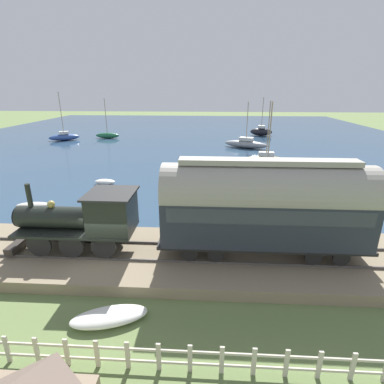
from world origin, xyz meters
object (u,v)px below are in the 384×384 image
at_px(passenger_coach, 265,204).
at_px(sailboat_green, 108,135).
at_px(sailboat_black, 261,131).
at_px(steam_locomotive, 88,217).
at_px(sailboat_blue, 64,137).
at_px(rowboat_mid_harbor, 123,200).
at_px(beached_dinghy, 109,317).
at_px(rowboat_near_shore, 105,182).
at_px(rowboat_off_pier, 33,205).
at_px(sailboat_yellow, 266,161).
at_px(sailboat_gray, 246,144).
at_px(sailboat_white, 266,180).

xyz_separation_m(passenger_coach, sailboat_green, (37.94, 20.11, -2.67)).
xyz_separation_m(passenger_coach, sailboat_black, (42.57, -6.73, -2.44)).
bearing_deg(steam_locomotive, sailboat_blue, 27.19).
xyz_separation_m(steam_locomotive, passenger_coach, (-0.00, -8.32, 0.83)).
distance_m(sailboat_green, rowboat_mid_harbor, 31.83).
height_order(passenger_coach, beached_dinghy, passenger_coach).
relative_size(sailboat_blue, sailboat_green, 1.16).
relative_size(passenger_coach, rowboat_mid_harbor, 5.31).
bearing_deg(sailboat_black, rowboat_near_shore, 163.72).
height_order(sailboat_green, rowboat_off_pier, sailboat_green).
distance_m(steam_locomotive, rowboat_off_pier, 9.62).
relative_size(sailboat_green, rowboat_mid_harbor, 3.60).
xyz_separation_m(sailboat_black, sailboat_green, (-4.63, 26.84, -0.23)).
height_order(sailboat_yellow, rowboat_off_pier, sailboat_yellow).
xyz_separation_m(sailboat_gray, rowboat_mid_harbor, (-22.43, 11.71, -0.43)).
bearing_deg(rowboat_near_shore, beached_dinghy, -157.97).
xyz_separation_m(sailboat_black, rowboat_off_pier, (-36.12, 21.86, -0.53)).
height_order(sailboat_white, sailboat_black, sailboat_white).
distance_m(passenger_coach, rowboat_off_pier, 16.71).
relative_size(rowboat_near_shore, beached_dinghy, 0.63).
xyz_separation_m(rowboat_near_shore, beached_dinghy, (-16.37, -5.72, -0.03)).
xyz_separation_m(sailboat_white, sailboat_gray, (18.27, -0.30, -0.07)).
bearing_deg(sailboat_green, sailboat_white, -138.29).
distance_m(passenger_coach, sailboat_yellow, 19.85).
height_order(sailboat_black, sailboat_gray, sailboat_black).
bearing_deg(steam_locomotive, rowboat_off_pier, 46.50).
xyz_separation_m(sailboat_green, rowboat_mid_harbor, (-29.84, -11.07, -0.35)).
height_order(passenger_coach, sailboat_white, sailboat_white).
height_order(sailboat_white, rowboat_off_pier, sailboat_white).
bearing_deg(sailboat_gray, sailboat_black, 5.31).
relative_size(sailboat_white, sailboat_green, 1.09).
distance_m(passenger_coach, sailboat_black, 43.17).
xyz_separation_m(sailboat_black, sailboat_yellow, (-23.20, 3.16, -0.05)).
height_order(sailboat_yellow, rowboat_mid_harbor, sailboat_yellow).
bearing_deg(sailboat_blue, sailboat_black, -106.11).
bearing_deg(sailboat_black, sailboat_white, -172.95).
bearing_deg(steam_locomotive, rowboat_near_shore, 16.06).
bearing_deg(sailboat_blue, sailboat_gray, -127.78).
distance_m(passenger_coach, rowboat_near_shore, 17.30).
distance_m(rowboat_mid_harbor, rowboat_off_pier, 6.31).
bearing_deg(rowboat_off_pier, passenger_coach, -120.60).
xyz_separation_m(sailboat_yellow, sailboat_green, (18.57, 23.68, -0.18)).
bearing_deg(sailboat_yellow, rowboat_off_pier, 130.82).
xyz_separation_m(passenger_coach, sailboat_white, (12.25, -2.37, -2.52)).
bearing_deg(sailboat_gray, rowboat_mid_harbor, 176.35).
xyz_separation_m(sailboat_blue, rowboat_mid_harbor, (-27.27, -17.46, -0.43)).
relative_size(sailboat_black, sailboat_gray, 1.02).
distance_m(sailboat_white, beached_dinghy, 18.45).
distance_m(rowboat_mid_harbor, beached_dinghy, 12.55).
height_order(steam_locomotive, sailboat_gray, sailboat_gray).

